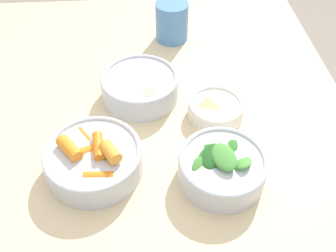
# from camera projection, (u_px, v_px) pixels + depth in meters

# --- Properties ---
(dining_table) EXTENTS (1.19, 0.89, 0.78)m
(dining_table) POSITION_uv_depth(u_px,v_px,m) (142.00, 189.00, 0.78)
(dining_table) COLOR beige
(dining_table) RESTS_ON ground_plane
(bowl_carrots) EXTENTS (0.17, 0.17, 0.07)m
(bowl_carrots) POSITION_uv_depth(u_px,v_px,m) (94.00, 158.00, 0.65)
(bowl_carrots) COLOR silver
(bowl_carrots) RESTS_ON dining_table
(bowl_greens) EXTENTS (0.15, 0.15, 0.07)m
(bowl_greens) POSITION_uv_depth(u_px,v_px,m) (222.00, 166.00, 0.64)
(bowl_greens) COLOR silver
(bowl_greens) RESTS_ON dining_table
(bowl_beans_hotdog) EXTENTS (0.16, 0.16, 0.05)m
(bowl_beans_hotdog) POSITION_uv_depth(u_px,v_px,m) (140.00, 87.00, 0.79)
(bowl_beans_hotdog) COLOR silver
(bowl_beans_hotdog) RESTS_ON dining_table
(bowl_cookies) EXTENTS (0.11, 0.11, 0.04)m
(bowl_cookies) POSITION_uv_depth(u_px,v_px,m) (215.00, 109.00, 0.75)
(bowl_cookies) COLOR silver
(bowl_cookies) RESTS_ON dining_table
(cup) EXTENTS (0.08, 0.08, 0.10)m
(cup) POSITION_uv_depth(u_px,v_px,m) (172.00, 21.00, 0.93)
(cup) COLOR #4C7FB7
(cup) RESTS_ON dining_table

